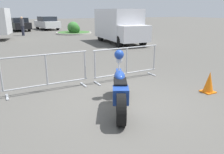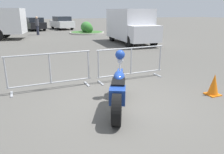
{
  "view_description": "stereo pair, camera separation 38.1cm",
  "coord_description": "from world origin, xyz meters",
  "px_view_note": "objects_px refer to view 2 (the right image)",
  "views": [
    {
      "loc": [
        -2.45,
        -4.38,
        2.2
      ],
      "look_at": [
        -0.18,
        0.16,
        0.65
      ],
      "focal_mm": 35.0,
      "sensor_mm": 36.0,
      "label": 1
    },
    {
      "loc": [
        -2.1,
        -4.54,
        2.2
      ],
      "look_at": [
        -0.18,
        0.16,
        0.65
      ],
      "focal_mm": 35.0,
      "sensor_mm": 36.0,
      "label": 2
    }
  ],
  "objects_px": {
    "crowd_barrier_near": "(50,71)",
    "parked_car_white": "(62,23)",
    "crowd_barrier_far": "(131,63)",
    "delivery_van": "(130,25)",
    "parked_car_black": "(35,24)",
    "traffic_cone": "(214,85)",
    "pedestrian": "(37,25)",
    "parked_car_green": "(5,24)",
    "motorcycle": "(119,89)"
  },
  "relations": [
    {
      "from": "delivery_van",
      "to": "parked_car_white",
      "type": "height_order",
      "value": "delivery_van"
    },
    {
      "from": "parked_car_black",
      "to": "traffic_cone",
      "type": "height_order",
      "value": "parked_car_black"
    },
    {
      "from": "crowd_barrier_near",
      "to": "delivery_van",
      "type": "height_order",
      "value": "delivery_van"
    },
    {
      "from": "parked_car_green",
      "to": "parked_car_white",
      "type": "height_order",
      "value": "parked_car_white"
    },
    {
      "from": "crowd_barrier_far",
      "to": "delivery_van",
      "type": "xyz_separation_m",
      "value": [
        3.83,
        7.65,
        0.68
      ]
    },
    {
      "from": "crowd_barrier_near",
      "to": "crowd_barrier_far",
      "type": "bearing_deg",
      "value": 0.0
    },
    {
      "from": "delivery_van",
      "to": "parked_car_green",
      "type": "height_order",
      "value": "delivery_van"
    },
    {
      "from": "crowd_barrier_far",
      "to": "parked_car_black",
      "type": "relative_size",
      "value": 0.53
    },
    {
      "from": "crowd_barrier_far",
      "to": "pedestrian",
      "type": "distance_m",
      "value": 15.86
    },
    {
      "from": "crowd_barrier_far",
      "to": "traffic_cone",
      "type": "distance_m",
      "value": 2.56
    },
    {
      "from": "motorcycle",
      "to": "crowd_barrier_near",
      "type": "xyz_separation_m",
      "value": [
        -1.29,
        1.9,
        0.08
      ]
    },
    {
      "from": "parked_car_green",
      "to": "pedestrian",
      "type": "distance_m",
      "value": 6.77
    },
    {
      "from": "parked_car_green",
      "to": "parked_car_black",
      "type": "distance_m",
      "value": 3.19
    },
    {
      "from": "motorcycle",
      "to": "delivery_van",
      "type": "height_order",
      "value": "delivery_van"
    },
    {
      "from": "crowd_barrier_far",
      "to": "parked_car_green",
      "type": "xyz_separation_m",
      "value": [
        -4.8,
        21.81,
        0.19
      ]
    },
    {
      "from": "delivery_van",
      "to": "traffic_cone",
      "type": "xyz_separation_m",
      "value": [
        -2.4,
        -9.76,
        -0.95
      ]
    },
    {
      "from": "motorcycle",
      "to": "crowd_barrier_near",
      "type": "relative_size",
      "value": 0.87
    },
    {
      "from": "parked_car_green",
      "to": "motorcycle",
      "type": "bearing_deg",
      "value": -179.3
    },
    {
      "from": "parked_car_black",
      "to": "traffic_cone",
      "type": "xyz_separation_m",
      "value": [
        3.06,
        -23.53,
        -0.44
      ]
    },
    {
      "from": "pedestrian",
      "to": "parked_car_white",
      "type": "bearing_deg",
      "value": -90.7
    },
    {
      "from": "delivery_van",
      "to": "parked_car_white",
      "type": "xyz_separation_m",
      "value": [
        -2.29,
        14.09,
        -0.47
      ]
    },
    {
      "from": "parked_car_black",
      "to": "crowd_barrier_near",
      "type": "bearing_deg",
      "value": 169.75
    },
    {
      "from": "delivery_van",
      "to": "pedestrian",
      "type": "distance_m",
      "value": 9.86
    },
    {
      "from": "pedestrian",
      "to": "traffic_cone",
      "type": "height_order",
      "value": "pedestrian"
    },
    {
      "from": "motorcycle",
      "to": "parked_car_white",
      "type": "bearing_deg",
      "value": 19.76
    },
    {
      "from": "parked_car_black",
      "to": "pedestrian",
      "type": "bearing_deg",
      "value": 170.92
    },
    {
      "from": "crowd_barrier_far",
      "to": "parked_car_green",
      "type": "distance_m",
      "value": 22.33
    },
    {
      "from": "pedestrian",
      "to": "parked_car_green",
      "type": "bearing_deg",
      "value": -35.14
    },
    {
      "from": "delivery_van",
      "to": "parked_car_white",
      "type": "bearing_deg",
      "value": -167.43
    },
    {
      "from": "pedestrian",
      "to": "delivery_van",
      "type": "bearing_deg",
      "value": 152.81
    },
    {
      "from": "parked_car_white",
      "to": "pedestrian",
      "type": "bearing_deg",
      "value": 143.37
    },
    {
      "from": "parked_car_black",
      "to": "crowd_barrier_far",
      "type": "bearing_deg",
      "value": 176.63
    },
    {
      "from": "delivery_van",
      "to": "parked_car_white",
      "type": "relative_size",
      "value": 1.09
    },
    {
      "from": "crowd_barrier_near",
      "to": "pedestrian",
      "type": "height_order",
      "value": "pedestrian"
    },
    {
      "from": "pedestrian",
      "to": "traffic_cone",
      "type": "bearing_deg",
      "value": 128.33
    },
    {
      "from": "crowd_barrier_far",
      "to": "delivery_van",
      "type": "distance_m",
      "value": 8.58
    },
    {
      "from": "delivery_van",
      "to": "parked_car_green",
      "type": "distance_m",
      "value": 16.58
    },
    {
      "from": "parked_car_green",
      "to": "traffic_cone",
      "type": "relative_size",
      "value": 7.72
    },
    {
      "from": "parked_car_white",
      "to": "traffic_cone",
      "type": "xyz_separation_m",
      "value": [
        -0.11,
        -23.84,
        -0.48
      ]
    },
    {
      "from": "parked_car_black",
      "to": "parked_car_white",
      "type": "xyz_separation_m",
      "value": [
        3.17,
        0.31,
        0.04
      ]
    },
    {
      "from": "crowd_barrier_far",
      "to": "parked_car_white",
      "type": "xyz_separation_m",
      "value": [
        1.53,
        21.74,
        0.22
      ]
    },
    {
      "from": "parked_car_white",
      "to": "pedestrian",
      "type": "distance_m",
      "value": 6.83
    },
    {
      "from": "crowd_barrier_far",
      "to": "pedestrian",
      "type": "relative_size",
      "value": 1.41
    },
    {
      "from": "motorcycle",
      "to": "crowd_barrier_far",
      "type": "xyz_separation_m",
      "value": [
        1.29,
        1.9,
        0.08
      ]
    },
    {
      "from": "crowd_barrier_far",
      "to": "traffic_cone",
      "type": "height_order",
      "value": "crowd_barrier_far"
    },
    {
      "from": "motorcycle",
      "to": "pedestrian",
      "type": "distance_m",
      "value": 17.67
    },
    {
      "from": "crowd_barrier_near",
      "to": "traffic_cone",
      "type": "height_order",
      "value": "crowd_barrier_near"
    },
    {
      "from": "crowd_barrier_far",
      "to": "traffic_cone",
      "type": "relative_size",
      "value": 4.03
    },
    {
      "from": "pedestrian",
      "to": "crowd_barrier_far",
      "type": "bearing_deg",
      "value": 124.6
    },
    {
      "from": "crowd_barrier_near",
      "to": "parked_car_white",
      "type": "distance_m",
      "value": 22.13
    }
  ]
}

